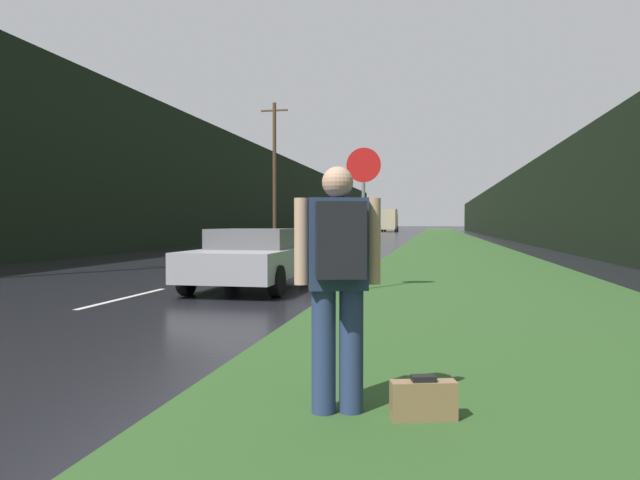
{
  "coord_description": "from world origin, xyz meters",
  "views": [
    {
      "loc": [
        5.64,
        -1.26,
        1.39
      ],
      "look_at": [
        2.41,
        14.77,
        0.91
      ],
      "focal_mm": 32.0,
      "sensor_mm": 36.0,
      "label": 1
    }
  ],
  "objects_px": {
    "suitcase": "(423,401)",
    "delivery_truck": "(390,220)",
    "car_passing_near": "(252,258)",
    "stop_sign": "(363,202)",
    "hitchhiker_with_backpack": "(338,274)"
  },
  "relations": [
    {
      "from": "suitcase",
      "to": "delivery_truck",
      "type": "relative_size",
      "value": 0.06
    },
    {
      "from": "suitcase",
      "to": "car_passing_near",
      "type": "distance_m",
      "value": 8.51
    },
    {
      "from": "stop_sign",
      "to": "delivery_truck",
      "type": "bearing_deg",
      "value": 94.03
    },
    {
      "from": "stop_sign",
      "to": "car_passing_near",
      "type": "height_order",
      "value": "stop_sign"
    },
    {
      "from": "hitchhiker_with_backpack",
      "to": "car_passing_near",
      "type": "xyz_separation_m",
      "value": [
        -3.15,
        7.62,
        -0.38
      ]
    },
    {
      "from": "stop_sign",
      "to": "delivery_truck",
      "type": "height_order",
      "value": "delivery_truck"
    },
    {
      "from": "hitchhiker_with_backpack",
      "to": "delivery_truck",
      "type": "bearing_deg",
      "value": 78.8
    },
    {
      "from": "stop_sign",
      "to": "delivery_truck",
      "type": "distance_m",
      "value": 85.5
    },
    {
      "from": "car_passing_near",
      "to": "delivery_truck",
      "type": "distance_m",
      "value": 85.51
    },
    {
      "from": "stop_sign",
      "to": "delivery_truck",
      "type": "relative_size",
      "value": 0.37
    },
    {
      "from": "hitchhiker_with_backpack",
      "to": "suitcase",
      "type": "xyz_separation_m",
      "value": [
        0.6,
        -0.0,
        -0.88
      ]
    },
    {
      "from": "hitchhiker_with_backpack",
      "to": "suitcase",
      "type": "relative_size",
      "value": 3.76
    },
    {
      "from": "hitchhiker_with_backpack",
      "to": "car_passing_near",
      "type": "distance_m",
      "value": 8.25
    },
    {
      "from": "car_passing_near",
      "to": "hitchhiker_with_backpack",
      "type": "bearing_deg",
      "value": 112.44
    },
    {
      "from": "stop_sign",
      "to": "hitchhiker_with_backpack",
      "type": "distance_m",
      "value": 7.83
    }
  ]
}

